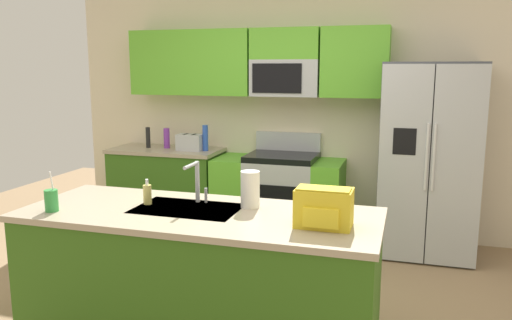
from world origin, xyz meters
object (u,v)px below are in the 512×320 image
refrigerator (428,160)px  soap_dispenser (147,194)px  toaster (190,142)px  bottle_purple (167,138)px  paper_towel_roll (250,189)px  sink_faucet (196,179)px  range_oven (278,196)px  drink_cup_green (51,200)px  bottle_blue (205,138)px  pepper_mill (148,137)px  backpack (324,207)px

refrigerator → soap_dispenser: 2.81m
toaster → bottle_purple: size_ratio=1.24×
bottle_purple → paper_towel_roll: (1.65, -2.11, 0.01)m
refrigerator → sink_faucet: size_ratio=6.56×
range_oven → drink_cup_green: (-0.84, -2.53, 0.53)m
refrigerator → bottle_blue: size_ratio=6.57×
paper_towel_roll → drink_cup_green: bearing=-159.0°
range_oven → bottle_purple: size_ratio=6.02×
bottle_purple → soap_dispenser: (0.97, -2.23, -0.04)m
refrigerator → soap_dispenser: refrigerator is taller
soap_dispenser → range_oven: bearing=81.1°
refrigerator → pepper_mill: refrigerator is taller
bottle_blue → sink_faucet: (0.79, -2.06, 0.03)m
drink_cup_green → toaster: bearing=93.5°
range_oven → sink_faucet: bearing=-91.1°
paper_towel_roll → backpack: (0.52, -0.27, -0.00)m
toaster → bottle_purple: (-0.32, 0.08, 0.02)m
pepper_mill → backpack: bearing=-44.5°
soap_dispenser → backpack: backpack is taller
range_oven → bottle_purple: bottle_purple is taller
refrigerator → soap_dispenser: size_ratio=10.88×
sink_faucet → drink_cup_green: sink_faucet is taller
range_oven → refrigerator: (1.50, -0.07, 0.48)m
refrigerator → sink_faucet: 2.53m
bottle_purple → backpack: (2.18, -2.38, 0.00)m
bottle_purple → sink_faucet: bearing=-58.8°
refrigerator → pepper_mill: bearing=178.7°
toaster → soap_dispenser: size_ratio=1.65×
bottle_purple → range_oven: bearing=-1.4°
paper_towel_roll → bottle_blue: bearing=119.4°
refrigerator → backpack: refrigerator is taller
toaster → bottle_blue: bearing=11.8°
soap_dispenser → sink_faucet: bearing=21.9°
sink_faucet → drink_cup_green: (-0.80, -0.45, -0.10)m
drink_cup_green → paper_towel_roll: 1.26m
toaster → bottle_blue: size_ratio=1.00×
drink_cup_green → soap_dispenser: bearing=33.8°
refrigerator → bottle_blue: 2.32m
toaster → paper_towel_roll: size_ratio=1.17×
refrigerator → backpack: (-0.63, -2.28, 0.09)m
range_oven → paper_towel_roll: size_ratio=5.67×
bottle_purple → toaster: bearing=-14.7°
bottle_purple → sink_faucet: 2.47m
bottle_purple → refrigerator: bearing=-2.1°
pepper_mill → backpack: pepper_mill is taller
paper_towel_roll → sink_faucet: bearing=179.8°
toaster → sink_faucet: size_ratio=0.99×
drink_cup_green → backpack: drink_cup_green is taller
range_oven → backpack: 2.57m
sink_faucet → paper_towel_roll: 0.38m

